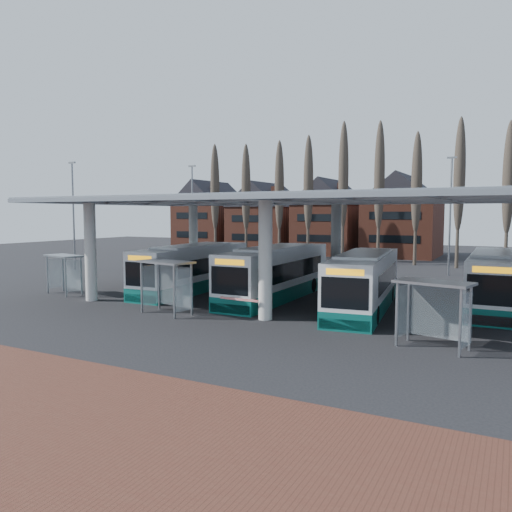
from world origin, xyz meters
The scene contains 16 objects.
ground centered at (0.00, 0.00, 0.00)m, with size 140.00×140.00×0.00m, color black.
brick_strip centered at (0.00, -12.00, 0.01)m, with size 70.00×10.00×0.03m, color #502B20.
station_canopy centered at (0.00, 8.00, 5.68)m, with size 32.00×16.00×6.34m.
poplar_row centered at (0.00, 33.00, 8.78)m, with size 45.10×1.10×14.50m.
townhouse_row centered at (-15.75, 44.00, 5.94)m, with size 36.80×10.30×12.25m.
lamp_post_a centered at (-18.00, 22.00, 5.34)m, with size 0.80×0.16×10.17m.
lamp_post_b centered at (6.00, 26.00, 5.34)m, with size 0.80×0.16×10.17m.
lamp_post_d centered at (-26.00, 14.00, 5.34)m, with size 0.80×0.16×10.17m.
bus_0 centered at (-8.65, 8.69, 1.51)m, with size 2.88×11.62×3.21m.
bus_1 centered at (-2.22, 8.54, 1.56)m, with size 2.73×11.92×3.30m.
bus_2 centered at (3.71, 7.48, 1.51)m, with size 3.79×11.75×3.21m.
bus_3 centered at (10.08, 11.51, 1.51)m, with size 2.69×11.60×3.21m.
shelter_0 centered at (-15.44, 3.61, 1.90)m, with size 3.05×2.01×2.61m.
shelter_1 centered at (-5.31, 1.50, 2.07)m, with size 3.30×2.10×2.84m.
shelter_2 centered at (8.35, 0.83, 1.96)m, with size 3.15×2.05×2.70m.
barrier centered at (-1.32, 2.24, 0.88)m, with size 2.28×0.68×1.14m.
Camera 1 is at (11.13, -19.77, 5.35)m, focal length 35.00 mm.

